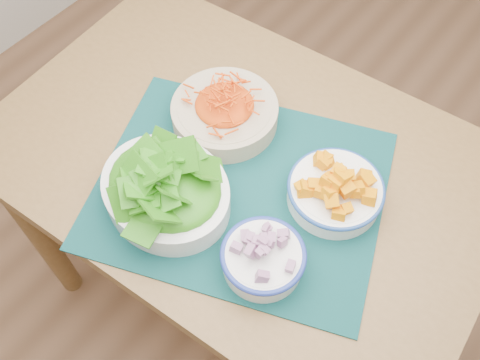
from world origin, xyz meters
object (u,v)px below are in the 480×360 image
at_px(squash_bowl, 336,187).
at_px(onion_bowl, 263,256).
at_px(table, 242,186).
at_px(carrot_bowl, 225,109).
at_px(placemat, 240,189).
at_px(lettuce_bowl, 165,186).

xyz_separation_m(squash_bowl, onion_bowl, (-0.03, -0.20, -0.00)).
height_order(squash_bowl, onion_bowl, squash_bowl).
relative_size(table, onion_bowl, 6.35).
distance_m(table, carrot_bowl, 0.19).
relative_size(table, placemat, 1.97).
distance_m(carrot_bowl, onion_bowl, 0.34).
bearing_deg(placemat, table, 104.76).
distance_m(carrot_bowl, lettuce_bowl, 0.23).
distance_m(placemat, onion_bowl, 0.18).
bearing_deg(placemat, lettuce_bowl, -151.02).
xyz_separation_m(placemat, carrot_bowl, (-0.13, 0.11, 0.04)).
bearing_deg(onion_bowl, squash_bowl, 82.77).
bearing_deg(squash_bowl, carrot_bowl, 175.80).
distance_m(placemat, lettuce_bowl, 0.15).
xyz_separation_m(table, placemat, (0.05, -0.07, 0.12)).
bearing_deg(onion_bowl, carrot_bowl, 140.20).
xyz_separation_m(placemat, squash_bowl, (0.16, 0.09, 0.04)).
height_order(placemat, carrot_bowl, carrot_bowl).
bearing_deg(carrot_bowl, squash_bowl, -4.20).
bearing_deg(squash_bowl, table, -172.43).
bearing_deg(table, onion_bowl, -47.04).
bearing_deg(onion_bowl, lettuce_bowl, -179.10).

